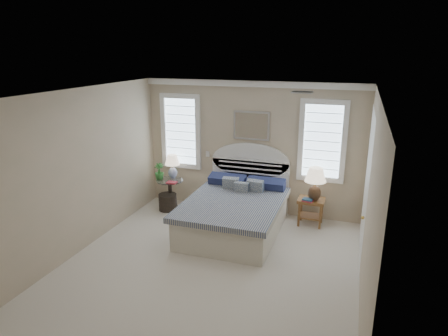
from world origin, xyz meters
TOP-DOWN VIEW (x-y plane):
  - floor at (0.00, 0.00)m, footprint 4.50×5.00m
  - ceiling at (0.00, 0.00)m, footprint 4.50×5.00m
  - wall_back at (0.00, 2.50)m, footprint 4.50×0.02m
  - wall_left at (-2.25, 0.00)m, footprint 0.02×5.00m
  - wall_right at (2.25, 0.00)m, footprint 0.02×5.00m
  - crown_molding at (0.00, 2.46)m, footprint 4.50×0.08m
  - hvac_vent at (1.20, 0.80)m, footprint 0.30×0.20m
  - switch_plate at (-0.95, 2.48)m, footprint 0.08×0.01m
  - window_left at (-1.55, 2.48)m, footprint 0.90×0.06m
  - window_right at (1.40, 2.48)m, footprint 0.90×0.06m
  - painting at (0.00, 2.46)m, footprint 0.74×0.04m
  - closet_door at (2.23, 1.20)m, footprint 0.02×1.80m
  - bed at (0.00, 1.46)m, footprint 1.72×2.28m
  - side_table_left at (-1.65, 2.05)m, footprint 0.56×0.56m
  - nightstand_right at (1.30, 2.15)m, footprint 0.50×0.40m
  - floor_pot at (-1.65, 1.93)m, footprint 0.50×0.50m
  - lamp_left at (-1.65, 2.20)m, footprint 0.34×0.34m
  - lamp_right at (1.35, 2.11)m, footprint 0.51×0.51m
  - potted_plant at (-1.87, 2.02)m, footprint 0.24×0.24m
  - books_left at (-1.52, 1.87)m, footprint 0.23×0.18m
  - books_right at (1.25, 2.00)m, footprint 0.21×0.16m

SIDE VIEW (x-z plane):
  - floor at x=0.00m, z-range -0.01..0.01m
  - floor_pot at x=-1.65m, z-range 0.00..0.35m
  - bed at x=0.00m, z-range -0.35..1.12m
  - nightstand_right at x=1.30m, z-range 0.12..0.65m
  - side_table_left at x=-1.65m, z-range 0.07..0.70m
  - books_right at x=1.25m, z-range 0.53..0.58m
  - books_left at x=-1.52m, z-range 0.63..0.66m
  - potted_plant at x=-1.87m, z-range 0.63..0.98m
  - lamp_right at x=1.35m, z-range 0.60..1.25m
  - lamp_left at x=-1.65m, z-range 0.69..1.20m
  - switch_plate at x=-0.95m, z-range 1.09..1.21m
  - closet_door at x=2.23m, z-range 0.00..2.40m
  - wall_back at x=0.00m, z-range 0.00..2.70m
  - wall_left at x=-2.25m, z-range 0.00..2.70m
  - wall_right at x=2.25m, z-range 0.00..2.70m
  - window_left at x=-1.55m, z-range 0.80..2.40m
  - window_right at x=1.40m, z-range 0.80..2.40m
  - painting at x=0.00m, z-range 1.53..2.11m
  - crown_molding at x=0.00m, z-range 2.58..2.70m
  - hvac_vent at x=1.20m, z-range 2.67..2.69m
  - ceiling at x=0.00m, z-range 2.70..2.71m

